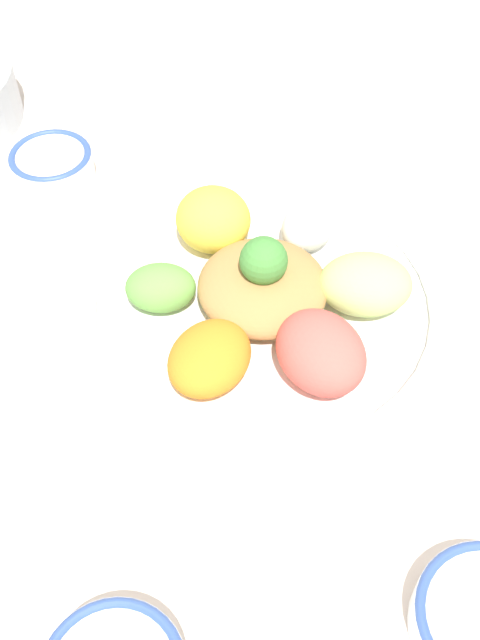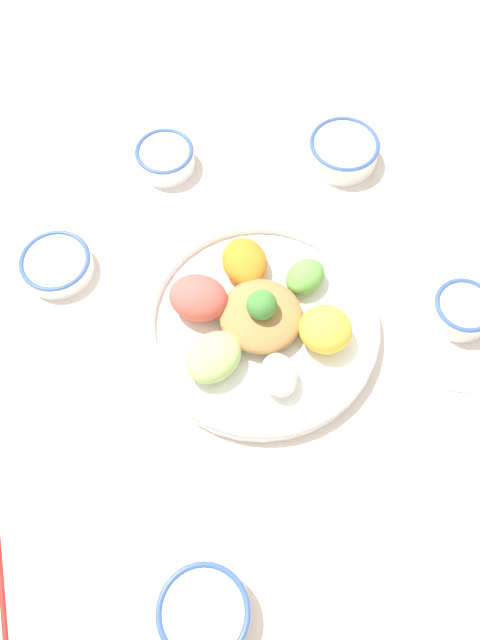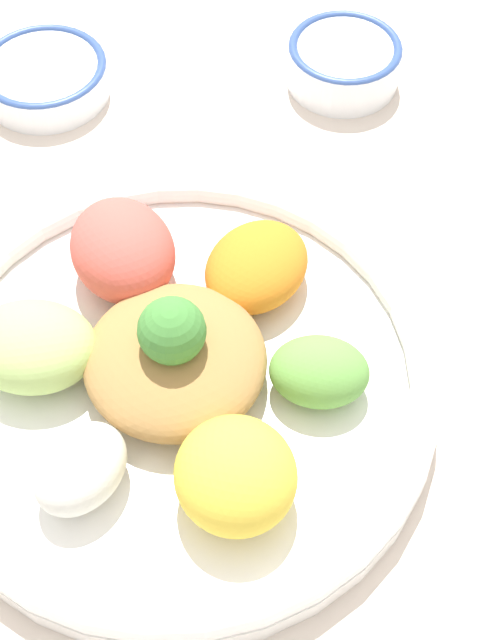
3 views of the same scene
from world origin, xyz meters
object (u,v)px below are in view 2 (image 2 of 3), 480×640
sauce_bowl_red (343,150)px  rice_bowl_plain (57,264)px  rice_bowl_blue (165,157)px  serving_spoon_main (442,386)px  sauce_bowl_far (204,612)px  sauce_bowl_dark (462,310)px  salad_platter (259,321)px

sauce_bowl_red → rice_bowl_plain: bearing=-31.3°
rice_bowl_blue → serving_spoon_main: 0.57m
sauce_bowl_red → sauce_bowl_far: 0.73m
rice_bowl_blue → sauce_bowl_far: bearing=39.8°
rice_bowl_plain → rice_bowl_blue: bearing=175.7°
sauce_bowl_dark → serving_spoon_main: size_ratio=0.69×
sauce_bowl_red → sauce_bowl_far: sauce_bowl_far is taller
rice_bowl_blue → sauce_bowl_dark: 0.53m
sauce_bowl_red → rice_bowl_plain: sauce_bowl_red is taller
rice_bowl_blue → serving_spoon_main: bearing=79.1°
rice_bowl_blue → rice_bowl_plain: rice_bowl_blue is taller
sauce_bowl_far → sauce_bowl_red: bearing=-164.1°
sauce_bowl_far → rice_bowl_blue: bearing=-140.2°
serving_spoon_main → rice_bowl_blue: bearing=143.3°
rice_bowl_blue → sauce_bowl_far: size_ratio=0.88×
rice_bowl_plain → sauce_bowl_dark: bearing=115.4°
sauce_bowl_red → serving_spoon_main: bearing=48.5°
rice_bowl_plain → sauce_bowl_red: bearing=148.7°
salad_platter → rice_bowl_blue: 0.34m
salad_platter → sauce_bowl_red: 0.35m
rice_bowl_blue → rice_bowl_plain: 0.26m
rice_bowl_blue → sauce_bowl_dark: sauce_bowl_dark is taller
salad_platter → rice_bowl_blue: (-0.17, -0.29, -0.00)m
salad_platter → sauce_bowl_dark: salad_platter is taller
sauce_bowl_dark → rice_bowl_blue: bearing=-89.3°
rice_bowl_plain → sauce_bowl_far: sauce_bowl_far is taller
serving_spoon_main → sauce_bowl_red: bearing=112.7°
salad_platter → sauce_bowl_dark: bearing=126.7°
rice_bowl_blue → sauce_bowl_dark: (-0.01, 0.53, 0.00)m
salad_platter → sauce_bowl_dark: size_ratio=3.88×
salad_platter → sauce_bowl_far: (0.36, 0.15, -0.00)m
serving_spoon_main → rice_bowl_plain: bearing=168.6°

